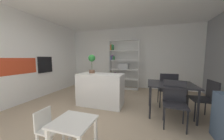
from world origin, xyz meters
TOP-DOWN VIEW (x-y plane):
  - ground_plane at (0.00, 0.00)m, footprint 8.93×8.93m
  - back_partition at (0.00, 2.84)m, footprint 6.50×0.06m
  - tall_cabinet_run_left at (-2.86, 0.00)m, footprint 0.66×5.17m
  - cabinet_niche_splashback at (-2.52, -0.27)m, footprint 0.01×1.16m
  - built_in_oven at (-2.50, 0.67)m, footprint 0.06×0.58m
  - kitchen_island at (-0.23, 0.45)m, footprint 1.29×0.64m
  - potted_plant_on_island at (-0.54, 0.53)m, footprint 0.21×0.21m
  - open_bookshelf at (-0.04, 2.44)m, footprint 1.29×0.34m
  - child_table at (0.10, -1.31)m, footprint 0.56×0.52m
  - child_chair_left at (-0.37, -1.31)m, footprint 0.30×0.30m
  - dining_table at (1.61, 0.40)m, footprint 1.04×0.85m
  - dining_chair_window_side at (2.35, 0.41)m, footprint 0.46×0.48m
  - dining_chair_far at (1.62, 0.85)m, footprint 0.48×0.48m
  - dining_chair_near at (1.62, -0.05)m, footprint 0.47×0.45m

SIDE VIEW (x-z plane):
  - ground_plane at x=0.00m, z-range 0.00..0.00m
  - child_chair_left at x=-0.37m, z-range 0.03..0.62m
  - child_table at x=0.10m, z-range 0.16..0.67m
  - kitchen_island at x=-0.23m, z-range 0.00..0.92m
  - dining_chair_window_side at x=2.35m, z-range 0.09..0.97m
  - dining_chair_near at x=1.62m, z-range 0.09..1.00m
  - dining_chair_far at x=1.62m, z-range 0.09..1.05m
  - dining_table at x=1.61m, z-range 0.30..1.07m
  - open_bookshelf at x=-0.04m, z-range -0.05..2.10m
  - cabinet_niche_splashback at x=-2.52m, z-range 0.90..1.38m
  - built_in_oven at x=-2.50m, z-range 0.85..1.43m
  - potted_plant_on_island at x=-0.54m, z-range 1.00..1.55m
  - back_partition at x=0.00m, z-range 0.00..2.76m
  - tall_cabinet_run_left at x=-2.86m, z-range 0.00..2.76m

